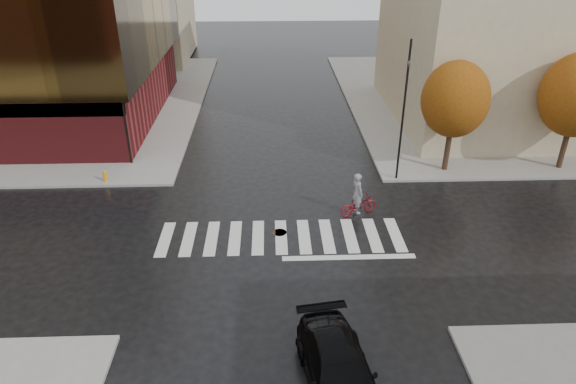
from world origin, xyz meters
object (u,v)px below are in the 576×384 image
cyclist (358,201)px  fire_hydrant (105,175)px  traffic_light_ne (405,102)px  traffic_light_nw (122,97)px  sedan (339,373)px

cyclist → fire_hydrant: bearing=52.2°
fire_hydrant → traffic_light_ne: bearing=-0.7°
traffic_light_nw → fire_hydrant: traffic_light_nw is taller
sedan → cyclist: 11.32m
fire_hydrant → sedan: bearing=-52.6°
cyclist → traffic_light_ne: 6.18m
cyclist → fire_hydrant: cyclist is taller
sedan → traffic_light_ne: (5.21, 14.87, 3.97)m
cyclist → fire_hydrant: (-13.86, 4.00, -0.27)m
sedan → traffic_light_ne: 16.25m
sedan → traffic_light_nw: (-10.62, 17.57, 3.60)m
sedan → cyclist: size_ratio=2.24×
traffic_light_nw → fire_hydrant: size_ratio=10.97×
sedan → traffic_light_nw: traffic_light_nw is taller
sedan → traffic_light_nw: bearing=112.4°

